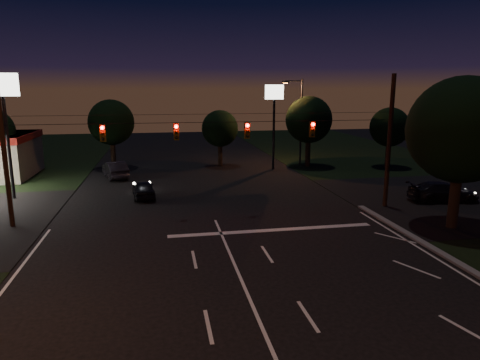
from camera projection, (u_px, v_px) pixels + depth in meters
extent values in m
plane|color=black|center=(274.00, 355.00, 13.14)|extent=(140.00, 140.00, 0.00)
cube|color=black|center=(476.00, 198.00, 32.13)|extent=(20.00, 16.00, 0.02)
cube|color=silver|center=(272.00, 230.00, 24.73)|extent=(12.00, 0.50, 0.01)
cylinder|color=black|center=(385.00, 206.00, 29.72)|extent=(0.30, 0.30, 9.00)
cylinder|color=black|center=(13.00, 227.00, 25.39)|extent=(0.28, 0.28, 8.00)
cylinder|color=black|center=(212.00, 122.00, 26.30)|extent=(24.00, 0.03, 0.03)
cylinder|color=black|center=(212.00, 114.00, 26.20)|extent=(24.00, 0.02, 0.02)
cube|color=#3F3307|center=(103.00, 133.00, 25.24)|extent=(0.32, 0.26, 1.00)
sphere|color=#FF0705|center=(102.00, 128.00, 25.02)|extent=(0.22, 0.22, 0.22)
sphere|color=black|center=(103.00, 133.00, 25.09)|extent=(0.20, 0.20, 0.20)
sphere|color=black|center=(103.00, 139.00, 25.16)|extent=(0.20, 0.20, 0.20)
cube|color=#3F3307|center=(176.00, 132.00, 26.02)|extent=(0.32, 0.26, 1.00)
sphere|color=#FF0705|center=(176.00, 127.00, 25.79)|extent=(0.22, 0.22, 0.22)
sphere|color=black|center=(176.00, 132.00, 25.86)|extent=(0.20, 0.20, 0.20)
sphere|color=black|center=(177.00, 137.00, 25.93)|extent=(0.20, 0.20, 0.20)
cube|color=#3F3307|center=(247.00, 131.00, 26.81)|extent=(0.32, 0.26, 1.00)
sphere|color=#FF0705|center=(247.00, 125.00, 26.59)|extent=(0.22, 0.22, 0.22)
sphere|color=black|center=(247.00, 131.00, 26.66)|extent=(0.20, 0.20, 0.20)
sphere|color=black|center=(247.00, 136.00, 26.73)|extent=(0.20, 0.20, 0.20)
cube|color=#3F3307|center=(312.00, 129.00, 27.59)|extent=(0.32, 0.26, 1.00)
sphere|color=#FF0705|center=(313.00, 124.00, 27.37)|extent=(0.22, 0.22, 0.22)
sphere|color=black|center=(313.00, 130.00, 27.44)|extent=(0.20, 0.20, 0.20)
sphere|color=black|center=(313.00, 135.00, 27.50)|extent=(0.20, 0.20, 0.20)
cylinder|color=black|center=(9.00, 149.00, 30.97)|extent=(0.24, 0.24, 7.50)
cube|color=white|center=(2.00, 85.00, 30.02)|extent=(2.20, 0.30, 1.60)
cylinder|color=black|center=(274.00, 135.00, 42.68)|extent=(0.24, 0.24, 7.00)
cube|color=white|center=(274.00, 92.00, 41.81)|extent=(1.80, 0.30, 1.40)
cylinder|color=black|center=(301.00, 123.00, 45.03)|extent=(0.20, 0.20, 9.00)
cylinder|color=black|center=(294.00, 81.00, 43.97)|extent=(1.80, 0.12, 0.12)
cube|color=black|center=(285.00, 82.00, 43.83)|extent=(0.60, 0.35, 0.22)
cube|color=orange|center=(285.00, 83.00, 43.85)|extent=(0.45, 0.25, 0.04)
cylinder|color=black|center=(455.00, 195.00, 24.77)|extent=(0.60, 0.60, 4.00)
sphere|color=black|center=(462.00, 130.00, 23.98)|extent=(6.00, 6.00, 6.00)
sphere|color=black|center=(465.00, 132.00, 24.56)|extent=(4.50, 4.50, 4.50)
sphere|color=black|center=(448.00, 132.00, 24.19)|extent=(4.20, 4.20, 4.20)
cylinder|color=black|center=(113.00, 152.00, 44.03)|extent=(0.52, 0.52, 3.25)
sphere|color=black|center=(111.00, 122.00, 43.39)|extent=(4.60, 4.60, 4.60)
sphere|color=black|center=(116.00, 123.00, 43.83)|extent=(3.45, 3.45, 3.45)
sphere|color=black|center=(107.00, 123.00, 43.55)|extent=(3.22, 3.22, 3.22)
cylinder|color=black|center=(220.00, 153.00, 45.11)|extent=(0.47, 0.47, 2.75)
sphere|color=black|center=(220.00, 128.00, 44.57)|extent=(3.80, 3.80, 3.80)
sphere|color=black|center=(223.00, 129.00, 44.93)|extent=(2.85, 2.85, 2.85)
sphere|color=black|center=(216.00, 129.00, 44.70)|extent=(2.66, 2.66, 2.66)
cylinder|color=black|center=(308.00, 150.00, 44.74)|extent=(0.53, 0.53, 3.40)
sphere|color=black|center=(309.00, 120.00, 44.08)|extent=(4.80, 4.80, 4.80)
sphere|color=black|center=(312.00, 121.00, 44.54)|extent=(3.60, 3.60, 3.60)
sphere|color=black|center=(304.00, 121.00, 44.24)|extent=(3.36, 3.36, 3.36)
cylinder|color=black|center=(388.00, 153.00, 44.32)|extent=(0.48, 0.48, 2.90)
sphere|color=black|center=(390.00, 127.00, 43.75)|extent=(4.00, 4.00, 4.00)
sphere|color=black|center=(392.00, 128.00, 44.14)|extent=(3.00, 3.00, 3.00)
sphere|color=black|center=(385.00, 128.00, 43.89)|extent=(2.80, 2.80, 2.80)
imported|color=black|center=(144.00, 189.00, 32.02)|extent=(1.92, 3.96, 1.30)
imported|color=black|center=(115.00, 170.00, 39.15)|extent=(2.87, 4.91, 1.53)
imported|color=black|center=(443.00, 192.00, 30.87)|extent=(5.18, 2.64, 1.44)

